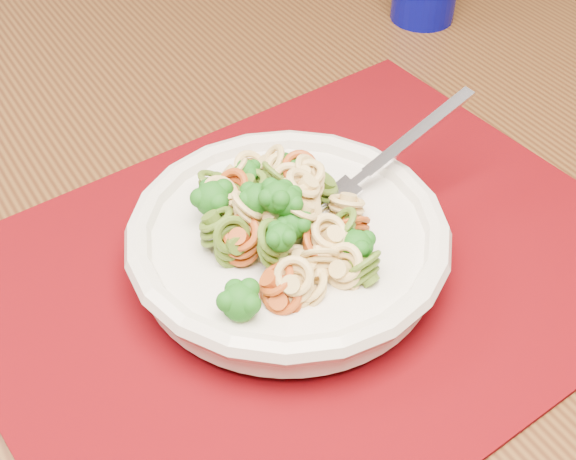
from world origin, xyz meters
TOP-DOWN VIEW (x-y plane):
  - dining_table at (0.23, 0.07)m, footprint 1.55×1.05m
  - placemat at (0.28, -0.07)m, footprint 0.51×0.40m
  - pasta_bowl at (0.27, -0.06)m, footprint 0.24×0.24m
  - pasta_broccoli_heap at (0.27, -0.06)m, footprint 0.21×0.21m
  - fork at (0.32, -0.06)m, footprint 0.18×0.03m

SIDE VIEW (x-z plane):
  - dining_table at x=0.23m, z-range 0.27..0.98m
  - placemat at x=0.28m, z-range 0.71..0.71m
  - pasta_bowl at x=0.27m, z-range 0.72..0.76m
  - fork at x=0.32m, z-range 0.72..0.79m
  - pasta_broccoli_heap at x=0.27m, z-range 0.73..0.79m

